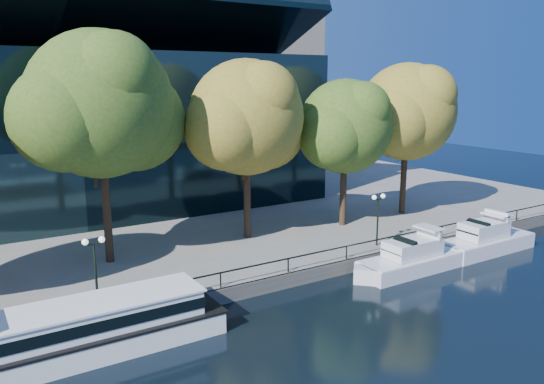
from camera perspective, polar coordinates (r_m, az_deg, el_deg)
ground at (r=31.09m, az=-2.73°, el=-13.85°), size 160.00×160.00×0.00m
promenade at (r=63.68m, az=-19.02°, el=-0.50°), size 90.00×67.08×1.00m
railing at (r=32.97m, az=-5.57°, el=-8.67°), size 88.20×0.08×0.99m
convention_building at (r=57.27m, az=-22.40°, el=6.04°), size 50.00×24.57×21.43m
tour_boat at (r=28.81m, az=-21.30°, el=-13.92°), size 16.70×3.73×3.17m
cruiser_near at (r=39.72m, az=14.89°, el=-6.91°), size 10.54×2.71×3.05m
cruiser_far at (r=45.53m, az=21.76°, el=-4.84°), size 9.93×2.75×3.24m
tree_2 at (r=37.29m, az=-17.68°, el=8.64°), size 12.26×10.06×15.84m
tree_3 at (r=41.66m, az=-2.51°, el=7.75°), size 11.26×9.23×14.17m
tree_4 at (r=45.86m, az=8.06°, el=6.79°), size 10.03×8.22×12.67m
tree_5 at (r=51.23m, az=14.50°, el=8.12°), size 11.24×9.22×14.12m
lamp_1 at (r=31.17m, az=-18.55°, el=-6.52°), size 1.26×0.36×4.03m
lamp_2 at (r=41.18m, az=11.35°, el=-1.67°), size 1.26×0.36×4.03m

